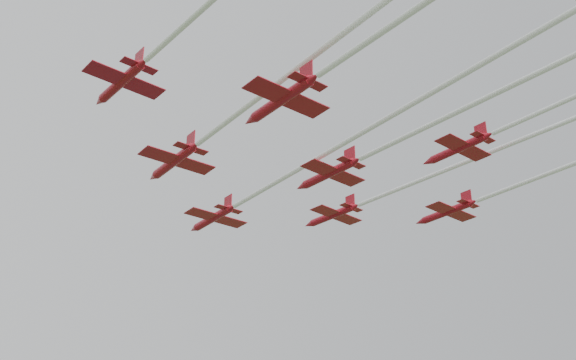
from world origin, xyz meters
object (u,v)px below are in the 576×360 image
jet_lead (288,175)px  jet_row2_left (223,124)px  jet_row4_right (532,116)px  jet_row3_left (205,7)px  jet_row2_right (440,172)px  jet_row3_mid (394,142)px  jet_row3_right (546,174)px  jet_row4_left (403,18)px

jet_lead → jet_row2_left: size_ratio=1.26×
jet_row4_right → jet_row3_left: bearing=166.4°
jet_lead → jet_row2_right: size_ratio=0.99×
jet_row3_mid → jet_row4_right: 15.18m
jet_row3_mid → jet_lead: bearing=97.7°
jet_row3_right → jet_row4_right: size_ratio=1.34×
jet_row2_right → jet_lead: bearing=140.2°
jet_row3_right → jet_row3_mid: bearing=164.3°
jet_row3_mid → jet_row3_right: bearing=-16.6°
jet_row3_mid → jet_row4_right: size_ratio=1.08×
jet_row3_mid → jet_row2_left: bearing=138.0°
jet_row4_right → jet_row4_left: bearing=-171.8°
jet_row3_left → jet_row3_mid: (27.72, 7.76, -1.69)m
jet_row3_right → jet_row2_right: bearing=129.9°
jet_row2_left → jet_row3_right: bearing=-24.1°
jet_row2_right → jet_row3_mid: 13.94m
jet_row4_left → jet_row2_left: bearing=86.7°
jet_row3_left → jet_row4_right: 37.91m
jet_row4_left → jet_row3_left: bearing=133.9°
jet_row2_right → jet_row3_right: jet_row2_right is taller
jet_row3_mid → jet_row3_right: 22.34m
jet_row3_right → jet_row4_right: (-12.12, -8.34, 0.40)m
jet_row3_right → jet_row4_right: 14.72m
jet_row2_left → jet_row2_right: bearing=-14.4°
jet_row3_mid → jet_row4_left: jet_row3_mid is taller
jet_row3_mid → jet_row3_right: size_ratio=0.81×
jet_lead → jet_row3_mid: bearing=-78.9°
jet_row3_left → jet_row2_left: bearing=50.7°
jet_row2_right → jet_row3_mid: size_ratio=1.42×
jet_row3_right → jet_row3_left: bearing=177.5°
jet_row4_right → jet_row2_right: bearing=73.1°
jet_row2_right → jet_row4_right: (-2.62, -16.96, -1.03)m
jet_row3_right → jet_row4_right: jet_row4_right is taller
jet_row3_left → jet_row2_right: bearing=11.0°
jet_row2_right → jet_row4_left: 36.61m
jet_row2_left → jet_lead: bearing=16.7°
jet_row2_left → jet_row4_right: bearing=-44.5°
jet_row3_left → jet_lead: bearing=37.3°
jet_row3_mid → jet_row4_right: jet_row4_right is taller
jet_row3_mid → jet_row4_left: size_ratio=0.76×
jet_row4_left → jet_lead: bearing=66.8°
jet_row2_right → jet_row4_right: 17.19m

